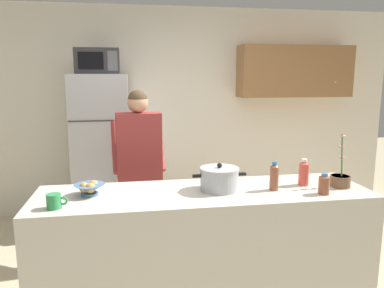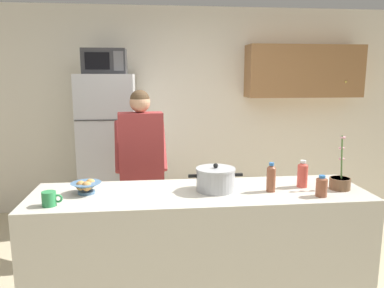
{
  "view_description": "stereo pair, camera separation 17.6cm",
  "coord_description": "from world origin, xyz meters",
  "views": [
    {
      "loc": [
        -0.51,
        -2.55,
        1.74
      ],
      "look_at": [
        0.0,
        0.55,
        1.17
      ],
      "focal_mm": 34.84,
      "sensor_mm": 36.0,
      "label": 1
    },
    {
      "loc": [
        -0.34,
        -2.57,
        1.74
      ],
      "look_at": [
        0.0,
        0.55,
        1.17
      ],
      "focal_mm": 34.84,
      "sensor_mm": 36.0,
      "label": 2
    }
  ],
  "objects": [
    {
      "name": "coffee_mug",
      "position": [
        -1.0,
        -0.2,
        0.97
      ],
      "size": [
        0.13,
        0.09,
        0.1
      ],
      "color": "#2D8C4C",
      "rests_on": "kitchen_island"
    },
    {
      "name": "bread_bowl",
      "position": [
        -0.81,
        0.04,
        0.97
      ],
      "size": [
        0.22,
        0.22,
        0.1
      ],
      "color": "#4C7299",
      "rests_on": "kitchen_island"
    },
    {
      "name": "refrigerator",
      "position": [
        -0.86,
        1.85,
        0.88
      ],
      "size": [
        0.64,
        0.68,
        1.77
      ],
      "color": "#B7BABF",
      "rests_on": "ground"
    },
    {
      "name": "bottle_near_edge",
      "position": [
        0.78,
        0.03,
        1.02
      ],
      "size": [
        0.08,
        0.08,
        0.2
      ],
      "color": "#D84C3F",
      "rests_on": "kitchen_island"
    },
    {
      "name": "kitchen_island",
      "position": [
        0.0,
        0.0,
        0.46
      ],
      "size": [
        2.42,
        0.68,
        0.92
      ],
      "primitive_type": "cube",
      "color": "beige",
      "rests_on": "ground"
    },
    {
      "name": "bottle_mid_counter",
      "position": [
        0.51,
        -0.05,
        1.02
      ],
      "size": [
        0.06,
        0.06,
        0.21
      ],
      "color": "brown",
      "rests_on": "kitchen_island"
    },
    {
      "name": "bottle_far_corner",
      "position": [
        0.82,
        -0.2,
        0.99
      ],
      "size": [
        0.08,
        0.08,
        0.15
      ],
      "color": "brown",
      "rests_on": "kitchen_island"
    },
    {
      "name": "potted_orchid",
      "position": [
        1.03,
        -0.05,
        0.98
      ],
      "size": [
        0.15,
        0.15,
        0.4
      ],
      "color": "brown",
      "rests_on": "kitchen_island"
    },
    {
      "name": "person_near_pot",
      "position": [
        -0.45,
        0.9,
        1.01
      ],
      "size": [
        0.52,
        0.44,
        1.62
      ],
      "color": "#33384C",
      "rests_on": "ground"
    },
    {
      "name": "cooking_pot",
      "position": [
        0.11,
        0.01,
        1.0
      ],
      "size": [
        0.4,
        0.29,
        0.2
      ],
      "color": "#ADAFB5",
      "rests_on": "kitchen_island"
    },
    {
      "name": "back_wall_unit",
      "position": [
        0.24,
        2.27,
        1.37
      ],
      "size": [
        6.0,
        0.48,
        2.6
      ],
      "color": "silver",
      "rests_on": "ground"
    },
    {
      "name": "microwave",
      "position": [
        -0.86,
        1.83,
        1.91
      ],
      "size": [
        0.48,
        0.37,
        0.28
      ],
      "color": "#2D2D30",
      "rests_on": "refrigerator"
    }
  ]
}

